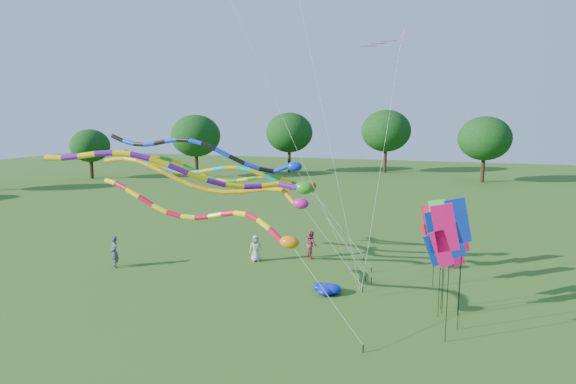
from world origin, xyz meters
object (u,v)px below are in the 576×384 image
(blue_nylon_heap, at_px, (323,287))
(person_c, at_px, (311,244))
(tube_kite_red, at_px, (217,218))
(person_a, at_px, (256,248))
(person_b, at_px, (114,252))
(tube_kite_orange, at_px, (220,185))

(blue_nylon_heap, bearing_deg, person_c, 111.06)
(tube_kite_red, relative_size, person_c, 7.41)
(person_a, bearing_deg, tube_kite_red, -104.26)
(tube_kite_red, distance_m, person_a, 8.91)
(blue_nylon_heap, distance_m, person_b, 12.40)
(tube_kite_red, height_order, person_c, tube_kite_red)
(tube_kite_red, xyz_separation_m, person_b, (-8.81, 4.33, -3.46))
(tube_kite_orange, height_order, person_b, tube_kite_orange)
(tube_kite_orange, bearing_deg, person_a, 75.74)
(person_b, relative_size, person_c, 1.10)
(person_a, bearing_deg, tube_kite_orange, -131.90)
(blue_nylon_heap, xyz_separation_m, person_b, (-12.39, -0.02, 0.69))
(person_b, xyz_separation_m, person_c, (10.30, 5.43, -0.09))
(tube_kite_orange, distance_m, person_a, 5.15)
(tube_kite_orange, height_order, person_c, tube_kite_orange)
(tube_kite_red, distance_m, person_c, 10.50)
(tube_kite_red, height_order, person_b, tube_kite_red)
(blue_nylon_heap, bearing_deg, person_a, 144.19)
(tube_kite_orange, xyz_separation_m, blue_nylon_heap, (5.94, -0.82, -4.77))
(person_a, bearing_deg, person_b, -178.10)
(tube_kite_red, relative_size, person_b, 6.73)
(tube_kite_orange, height_order, blue_nylon_heap, tube_kite_orange)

